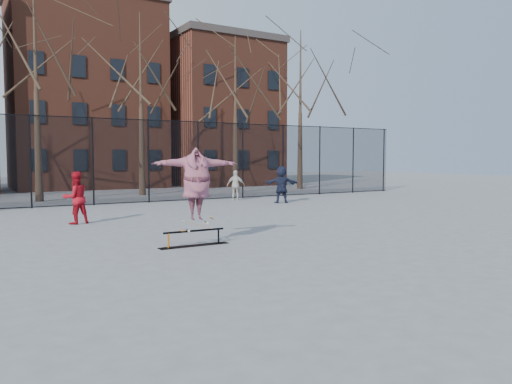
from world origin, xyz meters
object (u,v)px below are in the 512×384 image
skate_rail (194,240)px  bystander_white (236,185)px  bystander_navy (281,184)px  skateboard (197,228)px  bystander_red (76,198)px  skater (197,190)px

skate_rail → bystander_white: bystander_white is taller
bystander_white → bystander_navy: (1.15, -2.43, 0.12)m
skateboard → bystander_red: bystander_red is taller
skater → bystander_white: (7.11, 10.93, -0.62)m
skater → bystander_red: skater is taller
bystander_navy → skater: bearing=71.4°
skate_rail → bystander_red: size_ratio=1.06×
skateboard → bystander_white: bearing=56.9°
skater → bystander_white: 13.06m
bystander_red → bystander_navy: (9.99, 2.76, 0.03)m
bystander_white → skateboard: bearing=88.6°
bystander_red → bystander_white: (8.84, 5.19, -0.10)m
bystander_white → bystander_navy: bystander_navy is taller
skate_rail → bystander_white: size_ratio=1.19×
skater → bystander_white: size_ratio=1.44×
bystander_navy → skateboard: bearing=71.4°
bystander_white → skater: bearing=88.6°
skate_rail → skater: (0.08, 0.00, 1.23)m
skate_rail → skateboard: size_ratio=2.20×
skateboard → bystander_red: 6.01m
skater → bystander_red: 6.01m
skater → bystander_white: skater is taller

